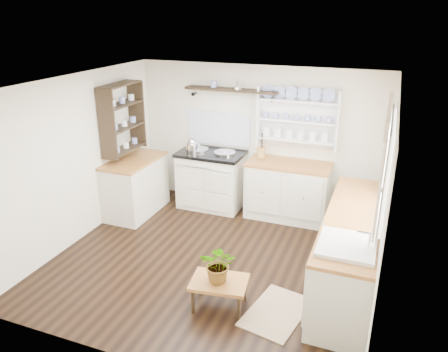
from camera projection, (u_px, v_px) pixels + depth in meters
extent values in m
cube|color=black|center=(213.00, 260.00, 5.75)|extent=(4.00, 3.80, 0.01)
cube|color=silver|center=(258.00, 138.00, 6.99)|extent=(4.00, 0.02, 2.30)
cube|color=silver|center=(385.00, 203.00, 4.66)|extent=(0.02, 3.80, 2.30)
cube|color=silver|center=(78.00, 159.00, 6.01)|extent=(0.02, 3.80, 2.30)
cube|color=white|center=(211.00, 84.00, 4.92)|extent=(4.00, 3.80, 0.01)
cube|color=white|center=(386.00, 167.00, 4.68)|extent=(0.04, 1.40, 1.00)
cube|color=white|center=(384.00, 167.00, 4.69)|extent=(0.02, 1.50, 1.10)
cube|color=beige|center=(389.00, 114.00, 4.49)|extent=(0.04, 1.55, 0.18)
cube|color=silver|center=(211.00, 181.00, 7.18)|extent=(1.01, 0.66, 0.89)
cube|color=black|center=(211.00, 153.00, 7.01)|extent=(1.05, 0.70, 0.05)
cylinder|color=silver|center=(198.00, 150.00, 7.08)|extent=(0.34, 0.34, 0.03)
cylinder|color=silver|center=(225.00, 153.00, 6.92)|extent=(0.34, 0.34, 0.03)
cylinder|color=silver|center=(202.00, 168.00, 6.74)|extent=(0.91, 0.02, 0.02)
cube|color=beige|center=(288.00, 191.00, 6.78)|extent=(1.25, 0.60, 0.88)
cube|color=brown|center=(289.00, 164.00, 6.62)|extent=(1.27, 0.63, 0.04)
cube|color=beige|center=(350.00, 251.00, 5.11)|extent=(0.60, 2.40, 0.88)
cube|color=brown|center=(354.00, 217.00, 4.95)|extent=(0.62, 2.43, 0.04)
cube|color=white|center=(346.00, 256.00, 4.33)|extent=(0.55, 0.60, 0.28)
cylinder|color=silver|center=(369.00, 242.00, 4.19)|extent=(0.02, 0.02, 0.22)
cube|color=beige|center=(136.00, 187.00, 6.95)|extent=(0.60, 1.10, 0.88)
cube|color=brown|center=(134.00, 161.00, 6.79)|extent=(0.62, 1.13, 0.04)
cube|color=white|center=(299.00, 117.00, 6.61)|extent=(1.20, 0.03, 0.90)
cube|color=white|center=(298.00, 119.00, 6.53)|extent=(1.20, 0.22, 0.02)
cylinder|color=navy|center=(299.00, 101.00, 6.44)|extent=(0.20, 0.02, 0.20)
cube|color=black|center=(232.00, 90.00, 6.73)|extent=(1.50, 0.24, 0.04)
cone|color=black|center=(195.00, 93.00, 7.05)|extent=(0.06, 0.20, 0.06)
cone|color=black|center=(273.00, 99.00, 6.62)|extent=(0.06, 0.20, 0.06)
cube|color=black|center=(122.00, 118.00, 6.59)|extent=(0.28, 0.80, 1.05)
cylinder|color=#AA7B3E|center=(261.00, 152.00, 6.81)|extent=(0.14, 0.14, 0.16)
cube|color=brown|center=(219.00, 282.00, 4.74)|extent=(0.67, 0.52, 0.04)
cylinder|color=black|center=(193.00, 301.00, 4.70)|extent=(0.04, 0.04, 0.29)
cylinder|color=black|center=(201.00, 283.00, 5.01)|extent=(0.04, 0.04, 0.29)
cylinder|color=black|center=(239.00, 308.00, 4.60)|extent=(0.04, 0.04, 0.29)
cylinder|color=black|center=(245.00, 289.00, 4.90)|extent=(0.04, 0.04, 0.29)
imported|color=#3F7233|center=(219.00, 264.00, 4.66)|extent=(0.43, 0.39, 0.43)
cube|color=olive|center=(277.00, 312.00, 4.74)|extent=(0.70, 0.94, 0.02)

